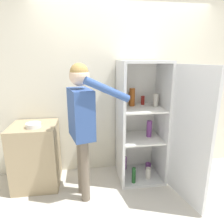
{
  "coord_description": "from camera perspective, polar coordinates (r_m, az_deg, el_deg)",
  "views": [
    {
      "loc": [
        -0.6,
        -1.99,
        1.74
      ],
      "look_at": [
        -0.22,
        0.63,
        1.03
      ],
      "focal_mm": 32.0,
      "sensor_mm": 36.0,
      "label": 1
    }
  ],
  "objects": [
    {
      "name": "refrigerator",
      "position": [
        2.82,
        10.64,
        -3.56
      ],
      "size": [
        0.83,
        1.23,
        1.71
      ],
      "color": "silver",
      "rests_on": "ground_plane"
    },
    {
      "name": "person",
      "position": [
        2.37,
        -8.64,
        -1.07
      ],
      "size": [
        0.73,
        0.54,
        1.69
      ],
      "color": "#726656",
      "rests_on": "ground_plane"
    },
    {
      "name": "bowl",
      "position": [
        2.75,
        -21.53,
        -3.52
      ],
      "size": [
        0.19,
        0.19,
        0.06
      ],
      "color": "white",
      "rests_on": "counter"
    },
    {
      "name": "counter",
      "position": [
        3.01,
        -20.85,
        -11.47
      ],
      "size": [
        0.6,
        0.57,
        0.88
      ],
      "color": "tan",
      "rests_on": "ground_plane"
    },
    {
      "name": "ground_plane",
      "position": [
        2.71,
        7.26,
        -24.96
      ],
      "size": [
        12.0,
        12.0,
        0.0
      ],
      "primitive_type": "plane",
      "color": "beige"
    },
    {
      "name": "wall_back",
      "position": [
        3.06,
        3.2,
        6.37
      ],
      "size": [
        7.0,
        0.06,
        2.55
      ],
      "color": "silver",
      "rests_on": "ground_plane"
    }
  ]
}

